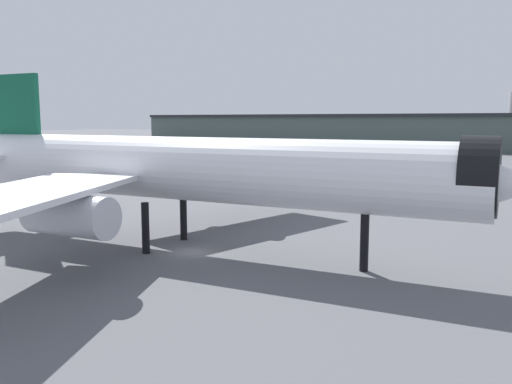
% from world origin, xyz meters
% --- Properties ---
extents(ground, '(900.00, 900.00, 0.00)m').
position_xyz_m(ground, '(0.00, 0.00, 0.00)').
color(ground, '#56565B').
extents(airliner_near_gate, '(60.01, 54.71, 17.10)m').
position_xyz_m(airliner_near_gate, '(-1.45, 0.88, 7.53)').
color(airliner_near_gate, white).
rests_on(airliner_near_gate, ground).
extents(terminal_building, '(226.93, 43.02, 21.93)m').
position_xyz_m(terminal_building, '(-47.18, 184.43, 7.27)').
color(terminal_building, '#475651').
rests_on(terminal_building, ground).
extents(service_truck_front, '(5.94, 4.59, 3.00)m').
position_xyz_m(service_truck_front, '(6.51, 36.56, 1.59)').
color(service_truck_front, black).
rests_on(service_truck_front, ground).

